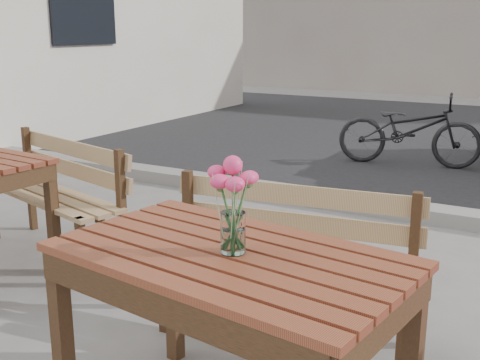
{
  "coord_description": "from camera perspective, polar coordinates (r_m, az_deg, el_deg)",
  "views": [
    {
      "loc": [
        0.99,
        -1.84,
        1.54
      ],
      "look_at": [
        -0.0,
        -0.07,
        1.02
      ],
      "focal_mm": 45.0,
      "sensor_mm": 36.0,
      "label": 1
    }
  ],
  "objects": [
    {
      "name": "bicycle",
      "position": [
        7.08,
        15.74,
        4.64
      ],
      "size": [
        1.64,
        0.81,
        0.83
      ],
      "primitive_type": "imported",
      "rotation": [
        0.0,
        0.0,
        1.74
      ],
      "color": "black",
      "rests_on": "ground"
    },
    {
      "name": "main_vase",
      "position": [
        2.06,
        -0.68,
        -1.27
      ],
      "size": [
        0.19,
        0.19,
        0.35
      ],
      "color": "white",
      "rests_on": "main_table"
    },
    {
      "name": "second_bench",
      "position": [
        4.31,
        -16.61,
        -0.22
      ],
      "size": [
        1.39,
        0.72,
        0.83
      ],
      "rotation": [
        0.0,
        0.0,
        -0.26
      ],
      "color": "#916E4B",
      "rests_on": "ground"
    },
    {
      "name": "street",
      "position": [
        7.13,
        20.55,
        1.18
      ],
      "size": [
        30.0,
        8.12,
        0.12
      ],
      "color": "black",
      "rests_on": "ground"
    },
    {
      "name": "main_bench",
      "position": [
        3.04,
        4.7,
        -5.88
      ],
      "size": [
        1.35,
        0.56,
        0.81
      ],
      "rotation": [
        0.0,
        0.0,
        0.14
      ],
      "color": "#916E4B",
      "rests_on": "ground"
    },
    {
      "name": "main_table",
      "position": [
        2.18,
        -1.0,
        -9.9
      ],
      "size": [
        1.34,
        0.89,
        0.77
      ],
      "rotation": [
        0.0,
        0.0,
        -0.14
      ],
      "color": "#602619",
      "rests_on": "ground"
    }
  ]
}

